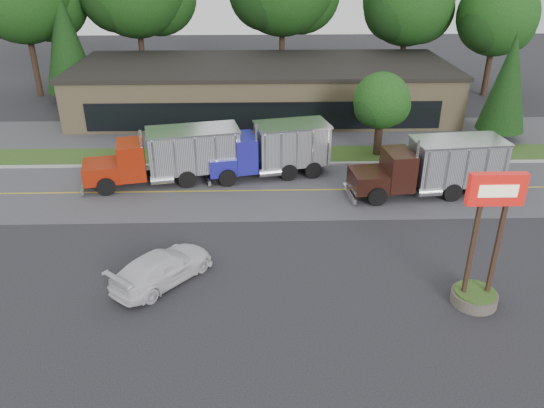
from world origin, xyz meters
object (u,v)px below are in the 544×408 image
(dump_truck_red, at_px, (172,155))
(rally_car, at_px, (162,267))
(dump_truck_maroon, at_px, (436,166))
(bilo_sign, at_px, (481,262))
(dump_truck_blue, at_px, (275,148))

(dump_truck_red, xyz_separation_m, rally_car, (1.01, -11.11, -1.09))
(dump_truck_maroon, xyz_separation_m, rally_car, (-14.88, -8.85, -1.08))
(bilo_sign, relative_size, dump_truck_red, 0.60)
(dump_truck_red, distance_m, rally_car, 11.21)
(bilo_sign, relative_size, dump_truck_blue, 0.73)
(dump_truck_red, distance_m, dump_truck_maroon, 16.05)
(dump_truck_red, height_order, dump_truck_blue, same)
(bilo_sign, xyz_separation_m, dump_truck_blue, (-7.93, 14.04, -0.22))
(rally_car, bearing_deg, bilo_sign, -148.34)
(bilo_sign, relative_size, rally_car, 1.19)
(bilo_sign, distance_m, dump_truck_blue, 16.13)
(dump_truck_red, bearing_deg, dump_truck_maroon, 160.23)
(dump_truck_blue, height_order, rally_car, dump_truck_blue)
(bilo_sign, xyz_separation_m, dump_truck_maroon, (1.51, 10.83, -0.21))
(bilo_sign, height_order, rally_car, bilo_sign)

